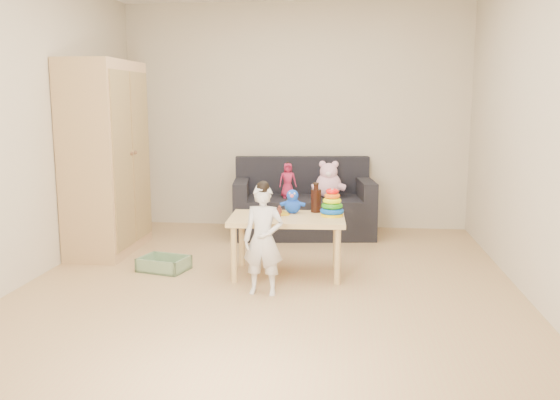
# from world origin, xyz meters

# --- Properties ---
(room) EXTENTS (4.50, 4.50, 4.50)m
(room) POSITION_xyz_m (0.00, 0.00, 1.30)
(room) COLOR tan
(room) RESTS_ON ground
(wardrobe) EXTENTS (0.52, 1.04, 1.87)m
(wardrobe) POSITION_xyz_m (-1.73, 0.84, 0.93)
(wardrobe) COLOR tan
(wardrobe) RESTS_ON ground
(sofa) EXTENTS (1.61, 0.95, 0.43)m
(sofa) POSITION_xyz_m (0.14, 1.76, 0.21)
(sofa) COLOR black
(sofa) RESTS_ON ground
(play_table) EXTENTS (1.00, 0.66, 0.51)m
(play_table) POSITION_xyz_m (0.11, 0.22, 0.26)
(play_table) COLOR #DEBE79
(play_table) RESTS_ON ground
(storage_bin) EXTENTS (0.47, 0.39, 0.12)m
(storage_bin) POSITION_xyz_m (-0.98, 0.23, 0.06)
(storage_bin) COLOR gray
(storage_bin) RESTS_ON ground
(toddler) EXTENTS (0.33, 0.23, 0.84)m
(toddler) POSITION_xyz_m (-0.02, -0.31, 0.42)
(toddler) COLOR silver
(toddler) RESTS_ON ground
(pink_bear) EXTENTS (0.36, 0.33, 0.34)m
(pink_bear) POSITION_xyz_m (0.42, 1.77, 0.60)
(pink_bear) COLOR #FFBBDB
(pink_bear) RESTS_ON sofa
(doll) EXTENTS (0.22, 0.17, 0.38)m
(doll) POSITION_xyz_m (-0.03, 1.68, 0.62)
(doll) COLOR #B8224A
(doll) RESTS_ON sofa
(ring_stacker) EXTENTS (0.21, 0.21, 0.24)m
(ring_stacker) POSITION_xyz_m (0.49, 0.29, 0.61)
(ring_stacker) COLOR yellow
(ring_stacker) RESTS_ON play_table
(brown_bottle) EXTENTS (0.09, 0.09, 0.26)m
(brown_bottle) POSITION_xyz_m (0.35, 0.45, 0.62)
(brown_bottle) COLOR black
(brown_bottle) RESTS_ON play_table
(blue_plush) EXTENTS (0.21, 0.18, 0.22)m
(blue_plush) POSITION_xyz_m (0.15, 0.38, 0.62)
(blue_plush) COLOR blue
(blue_plush) RESTS_ON play_table
(wooden_figure) EXTENTS (0.04, 0.03, 0.10)m
(wooden_figure) POSITION_xyz_m (0.05, 0.20, 0.56)
(wooden_figure) COLOR maroon
(wooden_figure) RESTS_ON play_table
(yellow_book) EXTENTS (0.24, 0.24, 0.01)m
(yellow_book) POSITION_xyz_m (0.01, 0.32, 0.52)
(yellow_book) COLOR gold
(yellow_book) RESTS_ON play_table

